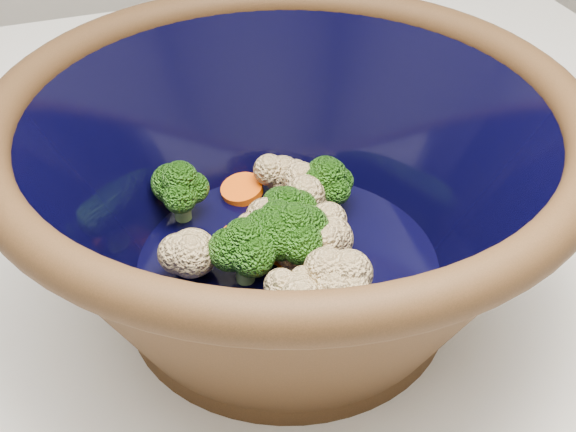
# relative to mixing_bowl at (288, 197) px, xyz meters

# --- Properties ---
(mixing_bowl) EXTENTS (0.46, 0.46, 0.16)m
(mixing_bowl) POSITION_rel_mixing_bowl_xyz_m (0.00, 0.00, 0.00)
(mixing_bowl) COLOR black
(mixing_bowl) RESTS_ON counter
(vegetable_pile) EXTENTS (0.15, 0.19, 0.05)m
(vegetable_pile) POSITION_rel_mixing_bowl_xyz_m (-0.01, 0.01, -0.03)
(vegetable_pile) COLOR #608442
(vegetable_pile) RESTS_ON mixing_bowl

